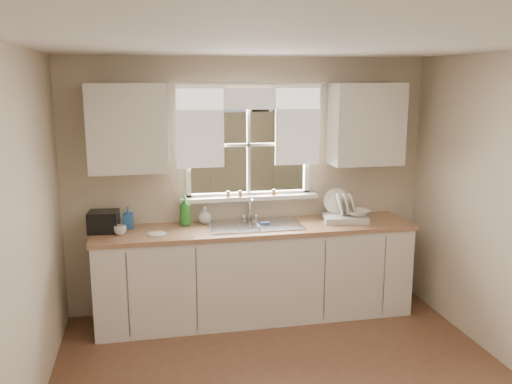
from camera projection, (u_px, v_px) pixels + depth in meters
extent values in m
cube|color=beige|center=(249.00, 250.00, 5.53)|extent=(3.60, 0.02, 1.15)
cube|color=beige|center=(249.00, 75.00, 5.18)|extent=(3.60, 0.02, 0.35)
cube|color=beige|center=(123.00, 148.00, 5.08)|extent=(1.20, 0.02, 1.00)
cube|color=beige|center=(364.00, 142.00, 5.55)|extent=(1.20, 0.02, 1.00)
cube|color=beige|center=(8.00, 261.00, 3.12)|extent=(0.02, 4.00, 2.50)
cube|color=silver|center=(312.00, 41.00, 3.23)|extent=(3.60, 4.00, 0.02)
cube|color=white|center=(249.00, 194.00, 5.44)|extent=(1.30, 0.06, 0.05)
cube|color=white|center=(248.00, 93.00, 5.23)|extent=(1.30, 0.06, 0.05)
cube|color=white|center=(187.00, 146.00, 5.22)|extent=(0.05, 0.06, 1.05)
cube|color=white|center=(307.00, 144.00, 5.45)|extent=(0.05, 0.06, 1.05)
cube|color=white|center=(248.00, 145.00, 5.34)|extent=(0.03, 0.04, 1.00)
cube|color=white|center=(248.00, 145.00, 5.34)|extent=(1.20, 0.04, 0.03)
cube|color=white|center=(250.00, 198.00, 5.38)|extent=(1.38, 0.14, 0.04)
cylinder|color=white|center=(250.00, 83.00, 5.14)|extent=(1.50, 0.02, 0.02)
cube|color=white|center=(200.00, 126.00, 5.13)|extent=(0.45, 0.02, 0.80)
cube|color=white|center=(298.00, 124.00, 5.32)|extent=(0.45, 0.02, 0.80)
cube|color=white|center=(250.00, 99.00, 5.18)|extent=(1.40, 0.02, 0.20)
cube|color=silver|center=(255.00, 274.00, 5.25)|extent=(3.00, 0.62, 0.87)
cube|color=#A37451|center=(255.00, 228.00, 5.16)|extent=(3.04, 0.65, 0.04)
cube|color=silver|center=(127.00, 128.00, 4.88)|extent=(0.70, 0.33, 0.80)
cube|color=silver|center=(367.00, 124.00, 5.33)|extent=(0.70, 0.33, 0.80)
cube|color=beige|center=(333.00, 198.00, 5.59)|extent=(0.08, 0.01, 0.12)
cylinder|color=brown|center=(240.00, 194.00, 5.33)|extent=(0.04, 0.04, 0.06)
cylinder|color=brown|center=(274.00, 192.00, 5.40)|extent=(0.04, 0.04, 0.06)
cylinder|color=brown|center=(228.00, 194.00, 5.31)|extent=(0.04, 0.04, 0.06)
cube|color=#335421|center=(200.00, 202.00, 10.45)|extent=(20.00, 10.00, 0.02)
cube|color=#886D4B|center=(212.00, 171.00, 8.35)|extent=(8.00, 0.10, 1.80)
cube|color=#5B1913|center=(135.00, 137.00, 11.43)|extent=(3.00, 3.00, 2.20)
cube|color=black|center=(133.00, 77.00, 11.17)|extent=(3.20, 3.20, 0.30)
cylinder|color=#423021|center=(260.00, 113.00, 11.36)|extent=(0.36, 0.36, 3.20)
cube|color=#B7B7BC|center=(255.00, 234.00, 5.20)|extent=(0.84, 0.46, 0.18)
cube|color=#B7B7BC|center=(255.00, 225.00, 5.19)|extent=(0.88, 0.50, 0.01)
cube|color=#B7B7BC|center=(255.00, 227.00, 5.19)|extent=(0.02, 0.41, 0.14)
cylinder|color=silver|center=(250.00, 208.00, 5.40)|extent=(0.03, 0.03, 0.22)
cylinder|color=silver|center=(251.00, 199.00, 5.31)|extent=(0.02, 0.18, 0.02)
sphere|color=silver|center=(244.00, 216.00, 5.41)|extent=(0.05, 0.05, 0.05)
sphere|color=silver|center=(256.00, 216.00, 5.43)|extent=(0.05, 0.05, 0.05)
cube|color=silver|center=(345.00, 218.00, 5.35)|extent=(0.47, 0.39, 0.06)
cylinder|color=white|center=(336.00, 201.00, 5.43)|extent=(0.27, 0.12, 0.25)
cylinder|color=white|center=(339.00, 204.00, 5.32)|extent=(0.11, 0.23, 0.22)
cylinder|color=white|center=(345.00, 204.00, 5.33)|extent=(0.11, 0.23, 0.22)
cylinder|color=white|center=(351.00, 204.00, 5.33)|extent=(0.11, 0.23, 0.22)
imported|color=silver|center=(358.00, 213.00, 5.33)|extent=(0.31, 0.31, 0.06)
imported|color=#2B842B|center=(185.00, 211.00, 5.16)|extent=(0.15, 0.15, 0.29)
imported|color=#2D61AB|center=(128.00, 218.00, 5.06)|extent=(0.10, 0.11, 0.21)
imported|color=#F0EBC5|center=(205.00, 215.00, 5.25)|extent=(0.16, 0.16, 0.16)
cylinder|color=beige|center=(157.00, 234.00, 4.88)|extent=(0.17, 0.17, 0.01)
imported|color=beige|center=(120.00, 230.00, 4.87)|extent=(0.12, 0.12, 0.09)
cube|color=black|center=(104.00, 222.00, 4.95)|extent=(0.29, 0.26, 0.19)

